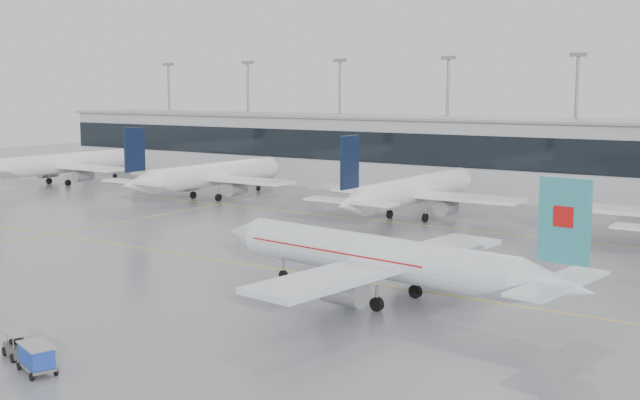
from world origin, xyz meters
The scene contains 14 objects.
ground centered at (0.00, 0.00, 0.00)m, with size 320.00×320.00×0.00m, color gray.
taxi_line_main centered at (0.00, 0.00, 0.01)m, with size 120.00×0.25×0.01m, color yellow.
taxi_line_north centered at (0.00, 30.00, 0.01)m, with size 120.00×0.25×0.01m, color yellow.
taxi_line_cross centered at (-30.00, 15.00, 0.01)m, with size 0.25×60.00×0.01m, color yellow.
terminal centered at (0.00, 62.00, 6.00)m, with size 180.00×15.00×12.00m, color #A7A7AB.
terminal_glass centered at (0.00, 54.45, 7.50)m, with size 180.00×0.20×5.00m, color black.
terminal_roof centered at (0.00, 62.00, 12.20)m, with size 182.00×16.00×0.40m, color gray.
light_masts centered at (0.00, 68.00, 13.34)m, with size 156.40×1.00×22.60m.
air_canada_jet centered at (17.42, -4.72, 3.51)m, with size 35.65×28.49×11.10m.
parked_jet_a centered at (-70.00, 33.69, 3.71)m, with size 29.64×36.96×11.72m.
parked_jet_b centered at (-35.00, 33.69, 3.71)m, with size 29.64×36.96×11.72m.
parked_jet_c centered at (0.00, 33.69, 3.71)m, with size 29.64×36.96×11.72m.
baggage_tug centered at (4.61, -29.49, 0.58)m, with size 3.43×2.04×1.64m.
baggage_cart centered at (8.02, -30.62, 1.04)m, with size 3.21×2.41×1.77m.
Camera 1 is at (47.93, -59.67, 16.90)m, focal length 45.00 mm.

